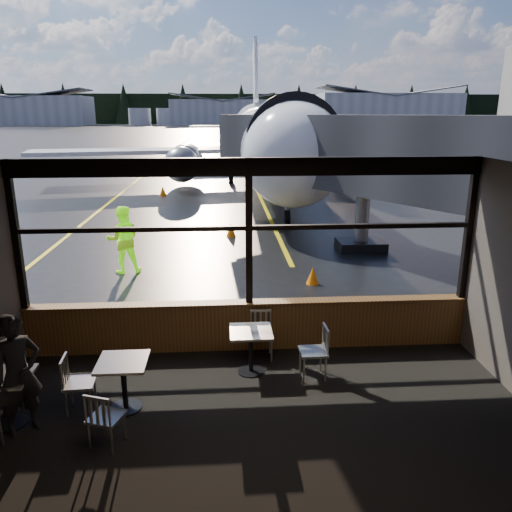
{
  "coord_description": "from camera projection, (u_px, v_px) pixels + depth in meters",
  "views": [
    {
      "loc": [
        -0.44,
        -8.44,
        4.21
      ],
      "look_at": [
        0.19,
        1.0,
        1.5
      ],
      "focal_mm": 35.0,
      "sensor_mm": 36.0,
      "label": 1
    }
  ],
  "objects": [
    {
      "name": "ceiling",
      "position": [
        263.0,
        181.0,
        5.44
      ],
      "size": [
        8.0,
        6.0,
        0.04
      ],
      "primitive_type": "cube",
      "color": "#38332D",
      "rests_on": "ground"
    },
    {
      "name": "fuel_tank_b",
      "position": [
        168.0,
        117.0,
        181.72
      ],
      "size": [
        8.0,
        8.0,
        6.0
      ],
      "primitive_type": "cylinder",
      "color": "silver",
      "rests_on": "ground_plane"
    },
    {
      "name": "window_sill",
      "position": [
        249.0,
        326.0,
        9.16
      ],
      "size": [
        8.0,
        0.28,
        0.9
      ],
      "primitive_type": "cube",
      "color": "brown",
      "rests_on": "ground"
    },
    {
      "name": "chair_mid_w",
      "position": [
        80.0,
        384.0,
        7.23
      ],
      "size": [
        0.51,
        0.51,
        0.88
      ],
      "primitive_type": null,
      "rotation": [
        0.0,
        0.0,
        -1.51
      ],
      "color": "#ACA69B",
      "rests_on": "carpet_floor"
    },
    {
      "name": "cone_extra",
      "position": [
        313.0,
        276.0,
        12.73
      ],
      "size": [
        0.32,
        0.32,
        0.45
      ],
      "primitive_type": "cone",
      "color": "orange",
      "rests_on": "ground_plane"
    },
    {
      "name": "hangar_mid",
      "position": [
        222.0,
        111.0,
        185.34
      ],
      "size": [
        38.0,
        15.0,
        10.0
      ],
      "primitive_type": null,
      "color": "silver",
      "rests_on": "ground_plane"
    },
    {
      "name": "chair_near_e",
      "position": [
        313.0,
        352.0,
        8.14
      ],
      "size": [
        0.51,
        0.51,
        0.91
      ],
      "primitive_type": null,
      "rotation": [
        0.0,
        0.0,
        1.6
      ],
      "color": "beige",
      "rests_on": "carpet_floor"
    },
    {
      "name": "ground_crew",
      "position": [
        123.0,
        240.0,
        13.51
      ],
      "size": [
        1.01,
        0.86,
        1.84
      ],
      "primitive_type": "imported",
      "rotation": [
        0.0,
        0.0,
        3.34
      ],
      "color": "#BFF219",
      "rests_on": "ground_plane"
    },
    {
      "name": "fuel_tank_a",
      "position": [
        140.0,
        117.0,
        181.08
      ],
      "size": [
        8.0,
        8.0,
        6.0
      ],
      "primitive_type": "cylinder",
      "color": "silver",
      "rests_on": "ground_plane"
    },
    {
      "name": "cafe_table_mid",
      "position": [
        124.0,
        385.0,
        7.28
      ],
      "size": [
        0.71,
        0.71,
        0.78
      ],
      "primitive_type": null,
      "color": "#A29D95",
      "rests_on": "carpet_floor"
    },
    {
      "name": "cone_wing",
      "position": [
        163.0,
        191.0,
        26.28
      ],
      "size": [
        0.38,
        0.38,
        0.53
      ],
      "primitive_type": "cone",
      "color": "orange",
      "rests_on": "ground_plane"
    },
    {
      "name": "mullion_right",
      "position": [
        469.0,
        230.0,
        8.93
      ],
      "size": [
        0.12,
        0.12,
        2.6
      ],
      "primitive_type": "cube",
      "color": "black",
      "rests_on": "ground"
    },
    {
      "name": "cafe_table_near",
      "position": [
        251.0,
        352.0,
        8.33
      ],
      "size": [
        0.69,
        0.69,
        0.76
      ],
      "primitive_type": null,
      "color": "#9F9992",
      "rests_on": "carpet_floor"
    },
    {
      "name": "hangar_left",
      "position": [
        24.0,
        109.0,
        175.89
      ],
      "size": [
        45.0,
        18.0,
        11.0
      ],
      "primitive_type": null,
      "color": "silver",
      "rests_on": "ground_plane"
    },
    {
      "name": "carpet_floor",
      "position": [
        262.0,
        453.0,
        6.41
      ],
      "size": [
        8.0,
        6.0,
        0.01
      ],
      "primitive_type": "cube",
      "color": "black",
      "rests_on": "ground"
    },
    {
      "name": "mullion_centre",
      "position": [
        249.0,
        233.0,
        8.68
      ],
      "size": [
        0.12,
        0.12,
        2.6
      ],
      "primitive_type": "cube",
      "color": "black",
      "rests_on": "ground"
    },
    {
      "name": "treeline",
      "position": [
        222.0,
        109.0,
        209.04
      ],
      "size": [
        360.0,
        3.0,
        12.0
      ],
      "primitive_type": "cube",
      "color": "black",
      "rests_on": "ground_plane"
    },
    {
      "name": "airliner",
      "position": [
        267.0,
        96.0,
        29.04
      ],
      "size": [
        28.99,
        34.56,
        10.4
      ],
      "primitive_type": null,
      "rotation": [
        0.0,
        0.0,
        -0.02
      ],
      "color": "white",
      "rests_on": "ground_plane"
    },
    {
      "name": "cafe_table_left",
      "position": [
        8.0,
        400.0,
        6.92
      ],
      "size": [
        0.69,
        0.69,
        0.76
      ],
      "primitive_type": null,
      "color": "#9E9891",
      "rests_on": "carpet_floor"
    },
    {
      "name": "mullion_left",
      "position": [
        16.0,
        237.0,
        8.42
      ],
      "size": [
        0.12,
        0.12,
        2.6
      ],
      "primitive_type": "cube",
      "color": "black",
      "rests_on": "ground"
    },
    {
      "name": "ground_plane",
      "position": [
        223.0,
        131.0,
        124.38
      ],
      "size": [
        520.0,
        520.0,
        0.0
      ],
      "primitive_type": "plane",
      "color": "black",
      "rests_on": "ground"
    },
    {
      "name": "jet_bridge",
      "position": [
        365.0,
        181.0,
        14.14
      ],
      "size": [
        8.85,
        10.81,
        4.72
      ],
      "primitive_type": null,
      "color": "#2A2A2C",
      "rests_on": "ground_plane"
    },
    {
      "name": "window_header",
      "position": [
        249.0,
        167.0,
        8.36
      ],
      "size": [
        8.0,
        0.18,
        0.3
      ],
      "primitive_type": "cube",
      "color": "black",
      "rests_on": "ground"
    },
    {
      "name": "fuel_tank_c",
      "position": [
        195.0,
        117.0,
        182.37
      ],
      "size": [
        8.0,
        8.0,
        6.0
      ],
      "primitive_type": "cylinder",
      "color": "silver",
      "rests_on": "ground_plane"
    },
    {
      "name": "passenger",
      "position": [
        18.0,
        375.0,
        6.65
      ],
      "size": [
        0.74,
        0.72,
        1.71
      ],
      "primitive_type": "imported",
      "rotation": [
        0.0,
        0.0,
        0.74
      ],
      "color": "black",
      "rests_on": "carpet_floor"
    },
    {
      "name": "window_transom",
      "position": [
        249.0,
        228.0,
        8.65
      ],
      "size": [
        8.0,
        0.1,
        0.08
      ],
      "primitive_type": "cube",
      "color": "black",
      "rests_on": "ground"
    },
    {
      "name": "hangar_right",
      "position": [
        387.0,
        108.0,
        182.22
      ],
      "size": [
        50.0,
        20.0,
        12.0
      ],
      "primitive_type": null,
      "color": "silver",
      "rests_on": "ground_plane"
    },
    {
      "name": "cone_nose",
      "position": [
        231.0,
        230.0,
        17.63
      ],
      "size": [
        0.34,
        0.34,
        0.48
      ],
      "primitive_type": "cone",
      "color": "orange",
      "rests_on": "ground_plane"
    },
    {
      "name": "chair_mid_s",
      "position": [
        106.0,
        418.0,
        6.46
      ],
      "size": [
        0.59,
        0.59,
        0.84
      ],
      "primitive_type": null,
      "rotation": [
        0.0,
        0.0,
        -0.34
      ],
      "color": "#AAA699",
      "rests_on": "carpet_floor"
    },
    {
      "name": "chair_near_n",
      "position": [
        261.0,
        336.0,
        8.8
      ],
      "size": [
        0.47,
        0.47,
        0.86
      ],
      "primitive_type": null,
      "rotation": [
        0.0,
        0.0,
        3.14
      ],
      "color": "#B2ADA0",
      "rests_on": "carpet_floor"
    }
  ]
}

